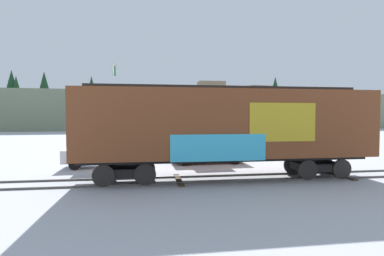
# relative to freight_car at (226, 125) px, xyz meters

# --- Properties ---
(ground_plane) EXTENTS (260.00, 260.00, 0.00)m
(ground_plane) POSITION_rel_freight_car_xyz_m (-0.76, 0.00, -2.51)
(ground_plane) COLOR #B2B5BC
(track) EXTENTS (60.00, 4.83, 0.08)m
(track) POSITION_rel_freight_car_xyz_m (-1.64, 0.09, -2.47)
(track) COLOR #4C4742
(track) RESTS_ON ground_plane
(freight_car) EXTENTS (13.36, 3.75, 4.31)m
(freight_car) POSITION_rel_freight_car_xyz_m (0.00, 0.00, 0.00)
(freight_car) COLOR brown
(freight_car) RESTS_ON ground_plane
(flagpole) EXTENTS (0.30, 1.63, 7.48)m
(flagpole) POSITION_rel_freight_car_xyz_m (-5.59, 13.33, 2.39)
(flagpole) COLOR silver
(flagpole) RESTS_ON ground_plane
(hillside) EXTENTS (116.53, 39.64, 13.17)m
(hillside) POSITION_rel_freight_car_xyz_m (-0.72, 69.13, 1.67)
(hillside) COLOR slate
(hillside) RESTS_ON ground_plane
(parked_car_white) EXTENTS (4.78, 2.05, 1.77)m
(parked_car_white) POSITION_rel_freight_car_xyz_m (-5.68, 4.73, -1.62)
(parked_car_white) COLOR silver
(parked_car_white) RESTS_ON ground_plane
(parked_car_black) EXTENTS (4.53, 1.98, 1.72)m
(parked_car_black) POSITION_rel_freight_car_xyz_m (0.36, 4.93, -1.66)
(parked_car_black) COLOR black
(parked_car_black) RESTS_ON ground_plane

